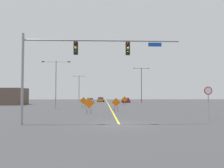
# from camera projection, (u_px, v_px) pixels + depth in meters

# --- Properties ---
(ground) EXTENTS (170.97, 170.97, 0.00)m
(ground) POSITION_uv_depth(u_px,v_px,m) (119.00, 124.00, 18.28)
(ground) COLOR #38383A
(road_centre_stripe) EXTENTS (0.16, 94.98, 0.01)m
(road_centre_stripe) POSITION_uv_depth(u_px,v_px,m) (107.00, 102.00, 65.68)
(road_centre_stripe) COLOR yellow
(road_centre_stripe) RESTS_ON ground
(traffic_signal_assembly) EXTENTS (12.81, 0.44, 7.36)m
(traffic_signal_assembly) POSITION_uv_depth(u_px,v_px,m) (75.00, 56.00, 18.36)
(traffic_signal_assembly) COLOR gray
(traffic_signal_assembly) RESTS_ON ground
(stop_sign) EXTENTS (0.76, 0.07, 3.13)m
(stop_sign) POSITION_uv_depth(u_px,v_px,m) (208.00, 97.00, 20.88)
(stop_sign) COLOR gray
(stop_sign) RESTS_ON ground
(street_lamp_mid_left) EXTENTS (4.28, 0.24, 9.14)m
(street_lamp_mid_left) POSITION_uv_depth(u_px,v_px,m) (79.00, 86.00, 82.84)
(street_lamp_mid_left) COLOR black
(street_lamp_mid_left) RESTS_ON ground
(street_lamp_far_left) EXTENTS (4.76, 0.24, 8.03)m
(street_lamp_far_left) POSITION_uv_depth(u_px,v_px,m) (56.00, 80.00, 38.00)
(street_lamp_far_left) COLOR gray
(street_lamp_far_left) RESTS_ON ground
(street_lamp_near_left) EXTENTS (4.63, 0.24, 9.95)m
(street_lamp_near_left) POSITION_uv_depth(u_px,v_px,m) (141.00, 82.00, 64.77)
(street_lamp_near_left) COLOR black
(street_lamp_near_left) RESTS_ON ground
(construction_sign_median_near) EXTENTS (1.34, 0.14, 1.92)m
(construction_sign_median_near) POSITION_uv_depth(u_px,v_px,m) (125.00, 100.00, 51.81)
(construction_sign_median_near) COLOR orange
(construction_sign_median_near) RESTS_ON ground
(construction_sign_left_shoulder) EXTENTS (1.28, 0.07, 1.93)m
(construction_sign_left_shoulder) POSITION_uv_depth(u_px,v_px,m) (84.00, 101.00, 39.20)
(construction_sign_left_shoulder) COLOR orange
(construction_sign_left_shoulder) RESTS_ON ground
(construction_sign_median_far) EXTENTS (1.37, 0.24, 2.00)m
(construction_sign_median_far) POSITION_uv_depth(u_px,v_px,m) (89.00, 104.00, 28.01)
(construction_sign_median_far) COLOR orange
(construction_sign_median_far) RESTS_ON ground
(construction_sign_right_lane) EXTENTS (1.23, 0.11, 1.91)m
(construction_sign_right_lane) POSITION_uv_depth(u_px,v_px,m) (116.00, 103.00, 31.29)
(construction_sign_right_lane) COLOR orange
(construction_sign_right_lane) RESTS_ON ground
(car_orange_near) EXTENTS (2.24, 4.55, 1.43)m
(car_orange_near) POSITION_uv_depth(u_px,v_px,m) (101.00, 100.00, 71.96)
(car_orange_near) COLOR orange
(car_orange_near) RESTS_ON ground
(car_silver_passing) EXTENTS (2.06, 3.94, 1.36)m
(car_silver_passing) POSITION_uv_depth(u_px,v_px,m) (90.00, 101.00, 61.88)
(car_silver_passing) COLOR #B7BABF
(car_silver_passing) RESTS_ON ground
(car_red_approaching) EXTENTS (2.20, 4.22, 1.32)m
(car_red_approaching) POSITION_uv_depth(u_px,v_px,m) (126.00, 100.00, 65.16)
(car_red_approaching) COLOR red
(car_red_approaching) RESTS_ON ground
(roadside_building_west) EXTENTS (6.12, 7.03, 3.80)m
(roadside_building_west) POSITION_uv_depth(u_px,v_px,m) (10.00, 96.00, 51.92)
(roadside_building_west) COLOR brown
(roadside_building_west) RESTS_ON ground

